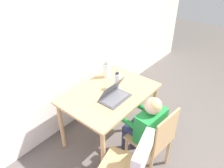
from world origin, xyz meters
TOP-DOWN VIEW (x-y plane):
  - wall_back at (0.00, 2.23)m, footprint 6.40×0.05m
  - dining_table at (0.18, 1.58)m, footprint 1.13×0.78m
  - chair_occupied at (0.11, 0.90)m, footprint 0.44×0.44m
  - chair_spare at (-0.36, 0.85)m, footprint 0.49×0.52m
  - person_seated at (0.12, 1.02)m, footprint 0.40×0.45m
  - laptop at (0.12, 1.48)m, footprint 0.36×0.24m
  - flower_vase at (0.43, 1.85)m, footprint 0.08×0.08m
  - water_bottle at (0.31, 1.57)m, footprint 0.07×0.07m

SIDE VIEW (x-z plane):
  - chair_occupied at x=0.11m, z-range 0.02..0.87m
  - chair_spare at x=-0.36m, z-range 0.15..1.01m
  - person_seated at x=0.12m, z-range 0.13..1.09m
  - dining_table at x=0.18m, z-range 0.27..1.00m
  - laptop at x=0.12m, z-range 0.67..0.88m
  - water_bottle at x=0.31m, z-range 0.72..0.94m
  - flower_vase at x=0.43m, z-range 0.71..1.00m
  - wall_back at x=0.00m, z-range 0.00..2.50m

